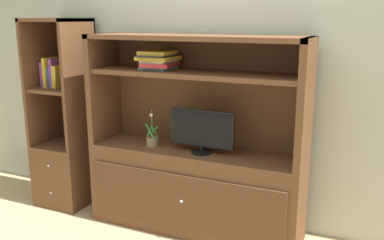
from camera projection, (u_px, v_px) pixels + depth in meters
painted_rear_wall at (212, 53)px, 3.44m from camera, size 6.00×0.10×2.80m
media_console at (195, 170)px, 3.35m from camera, size 1.71×0.48×1.56m
tv_monitor at (202, 130)px, 3.18m from camera, size 0.51×0.16×0.34m
potted_plant at (152, 140)px, 3.38m from camera, size 0.11×0.10×0.30m
magazine_stack at (159, 60)px, 3.26m from camera, size 0.29×0.34×0.14m
bookshelf_tall at (66, 145)px, 3.86m from camera, size 0.47×0.47×1.68m
upright_book_row at (53, 74)px, 3.73m from camera, size 0.19×0.17×0.26m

